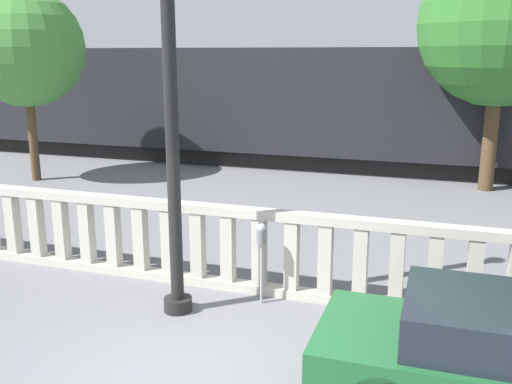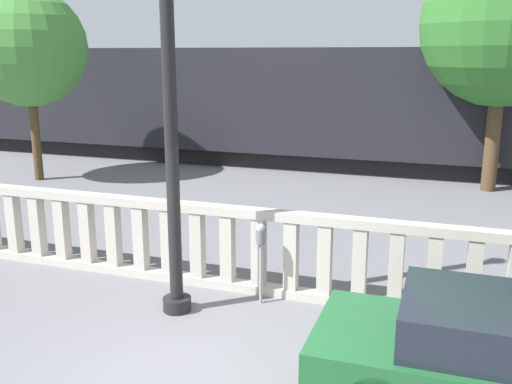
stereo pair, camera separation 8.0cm
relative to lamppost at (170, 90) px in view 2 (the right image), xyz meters
The scene contains 7 objects.
balustrade 2.88m from the lamppost, 46.98° to the left, with size 14.22×0.24×1.37m.
lamppost is the anchor object (origin of this frame).
parking_meter 2.57m from the lamppost, 30.45° to the left, with size 0.15×0.15×1.26m.
parked_car 5.26m from the lamppost, 13.70° to the right, with size 4.20×1.72×1.23m.
train_near 12.06m from the lamppost, 103.71° to the left, with size 22.17×3.00×4.48m.
tree_left 10.82m from the lamppost, 63.99° to the left, with size 4.27×4.27×6.57m.
tree_right 10.48m from the lamppost, 139.89° to the left, with size 3.37×3.37×5.55m.
Camera 2 is at (2.71, -5.16, 3.71)m, focal length 40.00 mm.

